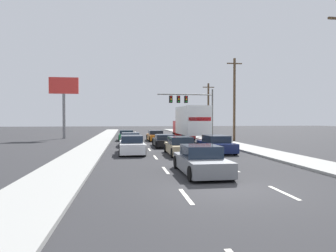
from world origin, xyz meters
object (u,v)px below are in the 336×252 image
(car_orange, at_px, (156,136))
(utility_pole_far, at_px, (208,109))
(roadside_billboard, at_px, (64,96))
(traffic_signal_mast, at_px, (187,102))
(box_truck, at_px, (190,123))
(car_navy, at_px, (216,144))
(car_white, at_px, (132,145))
(car_gray, at_px, (201,161))
(car_tan, at_px, (180,146))
(car_green, at_px, (126,136))
(car_silver, at_px, (130,140))
(utility_pole_mid, at_px, (234,98))
(car_black, at_px, (165,141))

(car_orange, xyz_separation_m, utility_pole_far, (9.23, 10.28, 3.60))
(roadside_billboard, bearing_deg, utility_pole_far, 13.07)
(traffic_signal_mast, bearing_deg, car_orange, -135.20)
(box_truck, distance_m, car_navy, 9.21)
(car_white, relative_size, car_gray, 1.05)
(car_white, distance_m, car_tan, 3.60)
(car_green, height_order, car_silver, car_silver)
(car_gray, height_order, utility_pole_far, utility_pole_far)
(car_orange, relative_size, roadside_billboard, 0.54)
(box_truck, xyz_separation_m, traffic_signal_mast, (1.42, 8.39, 2.66))
(car_silver, xyz_separation_m, box_truck, (6.36, 2.49, 1.58))
(box_truck, height_order, car_navy, box_truck)
(car_silver, distance_m, car_white, 6.55)
(car_silver, distance_m, utility_pole_far, 20.79)
(traffic_signal_mast, height_order, utility_pole_mid, utility_pole_mid)
(car_white, bearing_deg, car_gray, -70.59)
(utility_pole_mid, bearing_deg, utility_pole_far, 89.07)
(car_orange, distance_m, traffic_signal_mast, 7.96)
(car_green, bearing_deg, car_tan, -75.87)
(car_white, height_order, utility_pole_mid, utility_pole_mid)
(car_green, distance_m, utility_pole_far, 16.06)
(traffic_signal_mast, bearing_deg, car_navy, -94.71)
(box_truck, bearing_deg, car_silver, -158.65)
(utility_pole_far, relative_size, roadside_billboard, 1.02)
(car_silver, height_order, car_tan, car_tan)
(car_orange, relative_size, car_tan, 0.96)
(car_black, height_order, car_navy, car_navy)
(box_truck, bearing_deg, car_orange, 132.60)
(car_silver, relative_size, roadside_billboard, 0.56)
(car_gray, bearing_deg, car_black, 89.63)
(utility_pole_mid, relative_size, roadside_billboard, 1.21)
(utility_pole_mid, bearing_deg, car_white, -136.85)
(traffic_signal_mast, relative_size, utility_pole_far, 0.95)
(car_orange, relative_size, car_navy, 0.90)
(car_navy, distance_m, utility_pole_far, 24.01)
(car_green, distance_m, car_orange, 3.51)
(car_navy, xyz_separation_m, roadside_billboard, (-14.66, 18.23, 4.97))
(car_silver, bearing_deg, roadside_billboard, 125.55)
(car_navy, xyz_separation_m, utility_pole_mid, (5.71, 11.36, 4.32))
(car_green, xyz_separation_m, car_orange, (3.37, -1.00, 0.00))
(car_white, bearing_deg, car_black, 58.52)
(car_silver, height_order, box_truck, box_truck)
(roadside_billboard, bearing_deg, car_black, -49.06)
(utility_pole_far, bearing_deg, traffic_signal_mast, -128.83)
(car_gray, relative_size, utility_pole_mid, 0.47)
(car_navy, xyz_separation_m, traffic_signal_mast, (1.44, 17.46, 4.21))
(box_truck, distance_m, traffic_signal_mast, 8.91)
(car_navy, xyz_separation_m, utility_pole_far, (5.90, 23.00, 3.56))
(car_orange, xyz_separation_m, utility_pole_mid, (9.04, -1.36, 4.36))
(car_navy, bearing_deg, car_tan, -158.93)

